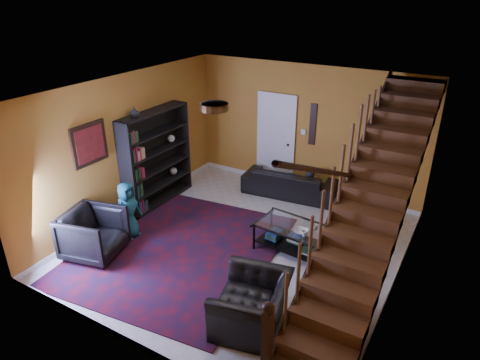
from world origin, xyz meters
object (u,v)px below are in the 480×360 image
(bookshelf, at_px, (157,160))
(sofa, at_px, (289,182))
(coffee_table, at_px, (294,236))
(armchair_right, at_px, (252,304))
(armchair_left, at_px, (94,234))

(bookshelf, bearing_deg, sofa, 36.82)
(bookshelf, bearing_deg, coffee_table, -4.74)
(armchair_right, relative_size, coffee_table, 0.81)
(bookshelf, xyz_separation_m, coffee_table, (3.25, -0.27, -0.68))
(bookshelf, relative_size, armchair_left, 2.17)
(bookshelf, distance_m, armchair_right, 4.19)
(sofa, bearing_deg, bookshelf, 30.66)
(sofa, bearing_deg, coffee_table, 110.27)
(armchair_right, distance_m, coffee_table, 1.98)
(bookshelf, height_order, coffee_table, bookshelf)
(bookshelf, bearing_deg, armchair_right, -32.59)
(bookshelf, relative_size, armchair_right, 1.84)
(sofa, height_order, armchair_left, armchair_left)
(sofa, distance_m, armchair_right, 4.12)
(sofa, xyz_separation_m, armchair_left, (-1.92, -3.83, 0.12))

